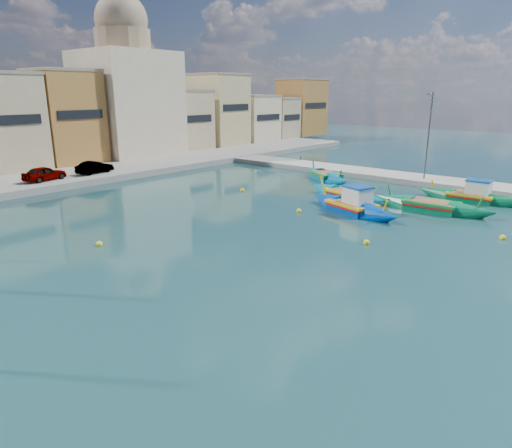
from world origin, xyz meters
TOP-DOWN VIEW (x-y plane):
  - ground at (0.00, 0.00)m, footprint 160.00×160.00m
  - east_quay at (18.00, 0.00)m, footprint 4.00×70.00m
  - north_quay at (0.00, 32.00)m, footprint 80.00×8.00m
  - north_townhouses at (6.68, 39.36)m, footprint 83.20×7.87m
  - church_block at (10.00, 40.00)m, footprint 10.00×10.00m
  - quay_street_lamp at (17.44, 6.00)m, footprint 1.18×0.16m
  - parked_cars at (-7.49, 30.50)m, footprint 17.42×2.12m
  - luzzu_turquoise_cabin at (13.21, 0.69)m, footprint 2.01×8.20m
  - luzzu_blue_cabin at (4.39, 5.95)m, footprint 4.35×8.51m
  - luzzu_cyan_mid at (13.67, 13.93)m, footprint 5.99×7.94m
  - luzzu_green at (7.83, 8.43)m, footprint 3.49×7.78m
  - luzzu_blue_south at (8.31, 1.94)m, footprint 2.28×8.79m
  - mooring_buoys at (2.93, 6.97)m, footprint 25.62×20.24m

SIDE VIEW (x-z plane):
  - ground at x=0.00m, z-range 0.00..0.00m
  - mooring_buoys at x=2.93m, z-range -0.10..0.26m
  - east_quay at x=18.00m, z-range 0.00..0.50m
  - luzzu_cyan_mid at x=13.67m, z-range -0.95..1.46m
  - luzzu_green at x=7.83m, z-range -0.93..1.44m
  - luzzu_blue_south at x=8.31m, z-range -1.00..1.52m
  - north_quay at x=0.00m, z-range 0.00..0.60m
  - luzzu_turquoise_cabin at x=13.21m, z-range -0.99..1.63m
  - luzzu_blue_cabin at x=4.39m, z-range -1.11..1.83m
  - parked_cars at x=-7.49m, z-range 0.57..1.83m
  - quay_street_lamp at x=17.44m, z-range 0.34..8.34m
  - north_townhouses at x=6.68m, z-range -0.10..10.09m
  - church_block at x=10.00m, z-range -1.14..17.96m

